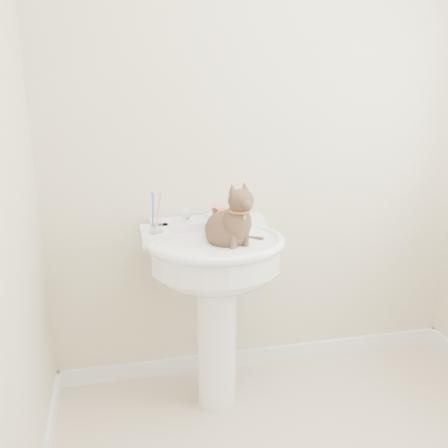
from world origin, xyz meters
TOP-DOWN VIEW (x-y plane):
  - wall_back at (0.00, 1.10)m, footprint 2.20×0.00m
  - baseboard_back at (0.00, 1.09)m, footprint 2.20×0.02m
  - pedestal_sink at (-0.31, 0.81)m, footprint 0.65×0.63m
  - faucet at (-0.31, 0.97)m, footprint 0.28×0.12m
  - soap_bar at (-0.23, 1.06)m, footprint 0.10×0.08m
  - toothbrush_cup at (-0.57, 0.83)m, footprint 0.07×0.07m
  - cat at (-0.26, 0.76)m, footprint 0.22×0.27m

SIDE VIEW (x-z plane):
  - baseboard_back at x=0.00m, z-range 0.00..0.09m
  - pedestal_sink at x=-0.31m, z-range 0.25..1.14m
  - soap_bar at x=-0.23m, z-range 0.89..0.92m
  - cat at x=-0.26m, z-range 0.73..1.13m
  - faucet at x=-0.31m, z-range 0.86..1.00m
  - toothbrush_cup at x=-0.57m, z-range 0.85..1.03m
  - wall_back at x=0.00m, z-range 0.00..2.50m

